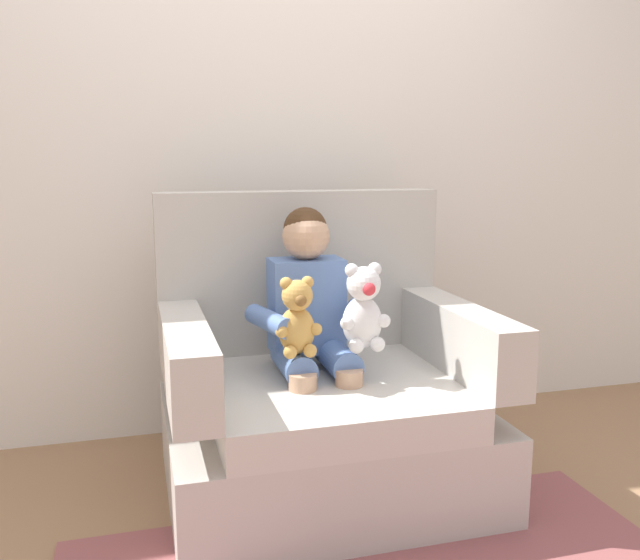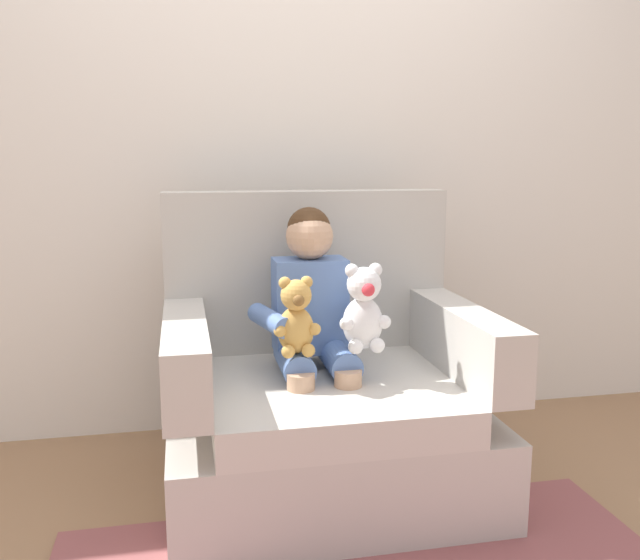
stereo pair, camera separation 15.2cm
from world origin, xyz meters
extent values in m
plane|color=#936D4C|center=(0.00, 0.00, 0.00)|extent=(8.00, 8.00, 0.00)
cube|color=silver|center=(0.00, 0.74, 1.30)|extent=(6.00, 0.10, 2.60)
cube|color=#BCB7AD|center=(0.00, 0.00, 0.16)|extent=(1.10, 0.89, 0.32)
cube|color=beige|center=(0.00, -0.07, 0.38)|extent=(0.82, 0.75, 0.12)
cube|color=#BCB7AD|center=(0.00, 0.38, 0.75)|extent=(1.10, 0.14, 0.63)
cube|color=#BCB7AD|center=(-0.48, -0.07, 0.55)|extent=(0.14, 0.75, 0.23)
cube|color=#BCB7AD|center=(0.48, -0.07, 0.55)|extent=(0.14, 0.75, 0.23)
cube|color=#597AB7|center=(-0.03, 0.14, 0.66)|extent=(0.26, 0.16, 0.34)
sphere|color=tan|center=(-0.03, 0.14, 0.91)|extent=(0.17, 0.17, 0.17)
sphere|color=#472D19|center=(-0.03, 0.15, 0.94)|extent=(0.16, 0.16, 0.16)
cylinder|color=#597AB7|center=(-0.11, 0.01, 0.49)|extent=(0.11, 0.26, 0.11)
cylinder|color=tan|center=(-0.11, -0.12, 0.34)|extent=(0.09, 0.09, 0.30)
cylinder|color=#597AB7|center=(0.05, 0.01, 0.49)|extent=(0.11, 0.26, 0.11)
cylinder|color=tan|center=(0.05, -0.12, 0.34)|extent=(0.09, 0.09, 0.30)
cylinder|color=#597AB7|center=(-0.19, 0.02, 0.64)|extent=(0.13, 0.27, 0.07)
cylinder|color=#597AB7|center=(0.13, 0.02, 0.64)|extent=(0.13, 0.27, 0.07)
ellipsoid|color=gold|center=(-0.12, -0.08, 0.63)|extent=(0.12, 0.10, 0.16)
sphere|color=gold|center=(-0.12, -0.09, 0.75)|extent=(0.10, 0.10, 0.10)
sphere|color=brown|center=(-0.12, -0.13, 0.74)|extent=(0.04, 0.04, 0.04)
sphere|color=gold|center=(-0.16, -0.08, 0.79)|extent=(0.04, 0.04, 0.04)
sphere|color=gold|center=(-0.18, -0.11, 0.63)|extent=(0.04, 0.04, 0.04)
sphere|color=gold|center=(-0.15, -0.12, 0.57)|extent=(0.05, 0.05, 0.05)
sphere|color=gold|center=(-0.08, -0.08, 0.79)|extent=(0.04, 0.04, 0.04)
sphere|color=gold|center=(-0.06, -0.11, 0.63)|extent=(0.04, 0.04, 0.04)
sphere|color=gold|center=(-0.09, -0.12, 0.57)|extent=(0.05, 0.05, 0.05)
ellipsoid|color=white|center=(0.11, -0.07, 0.64)|extent=(0.14, 0.12, 0.18)
sphere|color=white|center=(0.11, -0.08, 0.77)|extent=(0.12, 0.12, 0.12)
sphere|color=#DB333D|center=(0.11, -0.13, 0.76)|extent=(0.04, 0.04, 0.04)
sphere|color=white|center=(0.07, -0.07, 0.82)|extent=(0.05, 0.05, 0.05)
sphere|color=white|center=(0.05, -0.10, 0.64)|extent=(0.05, 0.05, 0.05)
sphere|color=white|center=(0.07, -0.12, 0.57)|extent=(0.05, 0.05, 0.05)
sphere|color=white|center=(0.15, -0.07, 0.82)|extent=(0.05, 0.05, 0.05)
sphere|color=white|center=(0.18, -0.10, 0.64)|extent=(0.05, 0.05, 0.05)
sphere|color=white|center=(0.15, -0.12, 0.57)|extent=(0.05, 0.05, 0.05)
camera|label=1|loc=(-0.63, -2.18, 1.19)|focal=37.82mm
camera|label=2|loc=(-0.48, -2.21, 1.19)|focal=37.82mm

